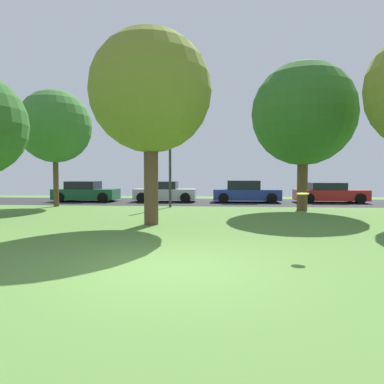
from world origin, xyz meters
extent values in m
plane|color=#547F38|center=(0.00, 0.00, 0.00)|extent=(44.00, 44.00, 0.00)
cube|color=#28282B|center=(0.00, 16.00, 0.00)|extent=(44.00, 6.40, 0.01)
cylinder|color=brown|center=(-8.22, 12.15, 1.49)|extent=(0.29, 0.29, 2.98)
sphere|color=#38702D|center=(-8.22, 12.15, 4.46)|extent=(4.01, 4.01, 4.01)
cylinder|color=brown|center=(-1.48, 5.63, 1.73)|extent=(0.50, 0.50, 3.46)
sphere|color=olive|center=(-1.48, 5.63, 4.67)|extent=(4.25, 4.25, 4.25)
cylinder|color=brown|center=(5.01, 11.15, 1.44)|extent=(0.51, 0.51, 2.88)
sphere|color=#2D6023|center=(5.01, 11.15, 4.77)|extent=(5.07, 5.07, 5.07)
cylinder|color=yellow|center=(2.81, 1.53, 1.33)|extent=(0.38, 0.38, 0.03)
cube|color=#195633|center=(-7.97, 15.86, 0.49)|extent=(4.11, 1.89, 0.68)
cube|color=black|center=(-8.18, 15.86, 1.09)|extent=(1.97, 1.66, 0.51)
cylinder|color=black|center=(-6.54, 16.80, 0.32)|extent=(0.64, 0.22, 0.64)
cylinder|color=black|center=(-6.54, 14.92, 0.32)|extent=(0.64, 0.22, 0.64)
cylinder|color=black|center=(-9.41, 16.80, 0.32)|extent=(0.64, 0.22, 0.64)
cylinder|color=black|center=(-9.41, 14.92, 0.32)|extent=(0.64, 0.22, 0.64)
cube|color=#B7B7BC|center=(-2.67, 16.05, 0.50)|extent=(4.01, 1.70, 0.70)
cube|color=black|center=(-2.87, 16.05, 1.09)|extent=(1.93, 1.50, 0.49)
cylinder|color=black|center=(-1.27, 16.90, 0.32)|extent=(0.64, 0.22, 0.64)
cylinder|color=black|center=(-1.27, 15.20, 0.32)|extent=(0.64, 0.22, 0.64)
cylinder|color=black|center=(-4.08, 16.90, 0.32)|extent=(0.64, 0.22, 0.64)
cylinder|color=black|center=(-4.08, 15.20, 0.32)|extent=(0.64, 0.22, 0.64)
cube|color=#233893|center=(2.63, 16.02, 0.49)|extent=(4.25, 1.73, 0.68)
cube|color=black|center=(2.41, 16.02, 1.12)|extent=(2.04, 1.53, 0.57)
cylinder|color=black|center=(4.11, 16.89, 0.32)|extent=(0.64, 0.22, 0.64)
cylinder|color=black|center=(4.11, 15.16, 0.32)|extent=(0.64, 0.22, 0.64)
cylinder|color=black|center=(1.14, 16.89, 0.32)|extent=(0.64, 0.22, 0.64)
cylinder|color=black|center=(1.14, 15.16, 0.32)|extent=(0.64, 0.22, 0.64)
cube|color=#B21E1E|center=(7.93, 16.20, 0.48)|extent=(4.38, 1.75, 0.67)
cube|color=black|center=(7.71, 16.20, 1.04)|extent=(2.10, 1.54, 0.45)
cylinder|color=black|center=(9.46, 17.07, 0.32)|extent=(0.64, 0.22, 0.64)
cylinder|color=black|center=(9.46, 15.32, 0.32)|extent=(0.64, 0.22, 0.64)
cylinder|color=black|center=(6.39, 17.07, 0.32)|extent=(0.64, 0.22, 0.64)
cylinder|color=black|center=(6.39, 15.32, 0.32)|extent=(0.64, 0.22, 0.64)
cylinder|color=#2D2D33|center=(-1.78, 12.20, 2.25)|extent=(0.14, 0.14, 4.50)
camera|label=1|loc=(0.98, -6.29, 1.74)|focal=32.08mm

